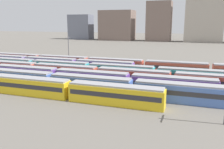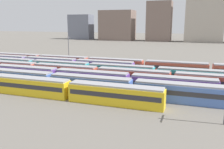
{
  "view_description": "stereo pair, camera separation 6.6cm",
  "coord_description": "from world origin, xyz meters",
  "px_view_note": "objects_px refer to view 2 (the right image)",
  "views": [
    {
      "loc": [
        51.44,
        -40.13,
        14.79
      ],
      "look_at": [
        32.15,
        15.6,
        2.04
      ],
      "focal_mm": 38.36,
      "sensor_mm": 36.0,
      "label": 1
    },
    {
      "loc": [
        51.5,
        -40.11,
        14.79
      ],
      "look_at": [
        32.15,
        15.6,
        2.04
      ],
      "focal_mm": 38.36,
      "sensor_mm": 36.0,
      "label": 2
    }
  ],
  "objects_px": {
    "train_track_0": "(30,86)",
    "train_track_4": "(121,71)",
    "train_track_2": "(91,78)",
    "train_track_3": "(133,77)",
    "catenary_pole_1": "(69,49)",
    "train_track_5": "(50,63)",
    "train_track_6": "(115,64)",
    "train_track_1": "(52,81)"
  },
  "relations": [
    {
      "from": "train_track_0",
      "to": "train_track_2",
      "type": "xyz_separation_m",
      "value": [
        9.43,
        10.4,
        0.0
      ]
    },
    {
      "from": "train_track_0",
      "to": "train_track_1",
      "type": "xyz_separation_m",
      "value": [
        2.05,
        5.2,
        0.0
      ]
    },
    {
      "from": "train_track_5",
      "to": "train_track_6",
      "type": "relative_size",
      "value": 0.6
    },
    {
      "from": "train_track_0",
      "to": "train_track_6",
      "type": "xyz_separation_m",
      "value": [
        8.38,
        31.2,
        0.0
      ]
    },
    {
      "from": "train_track_4",
      "to": "catenary_pole_1",
      "type": "height_order",
      "value": "catenary_pole_1"
    },
    {
      "from": "train_track_3",
      "to": "train_track_6",
      "type": "height_order",
      "value": "same"
    },
    {
      "from": "train_track_0",
      "to": "catenary_pole_1",
      "type": "xyz_separation_m",
      "value": [
        -9.68,
        33.96,
        3.83
      ]
    },
    {
      "from": "train_track_0",
      "to": "train_track_4",
      "type": "relative_size",
      "value": 0.6
    },
    {
      "from": "train_track_1",
      "to": "train_track_5",
      "type": "bearing_deg",
      "value": 124.35
    },
    {
      "from": "train_track_4",
      "to": "catenary_pole_1",
      "type": "relative_size",
      "value": 9.03
    },
    {
      "from": "train_track_0",
      "to": "train_track_4",
      "type": "distance_m",
      "value": 24.83
    },
    {
      "from": "train_track_3",
      "to": "train_track_6",
      "type": "distance_m",
      "value": 18.46
    },
    {
      "from": "train_track_5",
      "to": "catenary_pole_1",
      "type": "height_order",
      "value": "catenary_pole_1"
    },
    {
      "from": "train_track_1",
      "to": "train_track_5",
      "type": "distance_m",
      "value": 25.19
    },
    {
      "from": "train_track_2",
      "to": "train_track_4",
      "type": "bearing_deg",
      "value": 68.33
    },
    {
      "from": "train_track_2",
      "to": "train_track_5",
      "type": "height_order",
      "value": "same"
    },
    {
      "from": "train_track_1",
      "to": "train_track_2",
      "type": "relative_size",
      "value": 0.8
    },
    {
      "from": "train_track_0",
      "to": "train_track_1",
      "type": "bearing_deg",
      "value": 68.49
    },
    {
      "from": "train_track_4",
      "to": "train_track_5",
      "type": "bearing_deg",
      "value": 168.57
    },
    {
      "from": "train_track_0",
      "to": "train_track_3",
      "type": "height_order",
      "value": "same"
    },
    {
      "from": "train_track_2",
      "to": "train_track_4",
      "type": "distance_m",
      "value": 11.19
    },
    {
      "from": "train_track_2",
      "to": "catenary_pole_1",
      "type": "bearing_deg",
      "value": 129.04
    },
    {
      "from": "train_track_3",
      "to": "catenary_pole_1",
      "type": "height_order",
      "value": "catenary_pole_1"
    },
    {
      "from": "train_track_1",
      "to": "catenary_pole_1",
      "type": "bearing_deg",
      "value": 112.19
    },
    {
      "from": "train_track_5",
      "to": "train_track_1",
      "type": "bearing_deg",
      "value": -55.65
    },
    {
      "from": "train_track_2",
      "to": "train_track_1",
      "type": "bearing_deg",
      "value": -144.83
    },
    {
      "from": "train_track_0",
      "to": "train_track_1",
      "type": "relative_size",
      "value": 0.75
    },
    {
      "from": "catenary_pole_1",
      "to": "train_track_4",
      "type": "bearing_deg",
      "value": -29.52
    },
    {
      "from": "train_track_1",
      "to": "train_track_6",
      "type": "height_order",
      "value": "same"
    },
    {
      "from": "train_track_6",
      "to": "train_track_1",
      "type": "bearing_deg",
      "value": -103.69
    },
    {
      "from": "train_track_0",
      "to": "train_track_2",
      "type": "height_order",
      "value": "same"
    },
    {
      "from": "train_track_3",
      "to": "train_track_5",
      "type": "distance_m",
      "value": 32.15
    },
    {
      "from": "train_track_2",
      "to": "catenary_pole_1",
      "type": "relative_size",
      "value": 9.03
    },
    {
      "from": "train_track_2",
      "to": "train_track_6",
      "type": "relative_size",
      "value": 1.0
    },
    {
      "from": "train_track_1",
      "to": "train_track_4",
      "type": "relative_size",
      "value": 0.8
    },
    {
      "from": "train_track_2",
      "to": "train_track_6",
      "type": "xyz_separation_m",
      "value": [
        -1.05,
        20.8,
        0.0
      ]
    },
    {
      "from": "train_track_0",
      "to": "train_track_4",
      "type": "xyz_separation_m",
      "value": [
        13.56,
        20.8,
        0.0
      ]
    },
    {
      "from": "train_track_0",
      "to": "catenary_pole_1",
      "type": "height_order",
      "value": "catenary_pole_1"
    },
    {
      "from": "train_track_1",
      "to": "train_track_6",
      "type": "distance_m",
      "value": 26.76
    },
    {
      "from": "train_track_2",
      "to": "train_track_4",
      "type": "height_order",
      "value": "same"
    },
    {
      "from": "train_track_0",
      "to": "train_track_5",
      "type": "relative_size",
      "value": 1.0
    },
    {
      "from": "train_track_4",
      "to": "train_track_6",
      "type": "relative_size",
      "value": 1.0
    }
  ]
}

